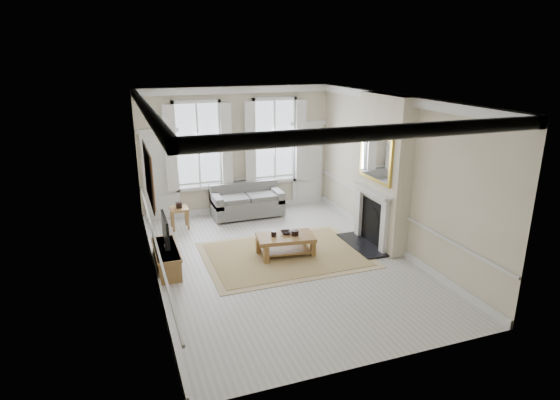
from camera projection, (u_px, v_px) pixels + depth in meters
name	position (u px, v px, depth m)	size (l,w,h in m)	color
floor	(283.00, 262.00, 9.87)	(7.20, 7.20, 0.00)	#B7B5AD
ceiling	(283.00, 98.00, 8.84)	(7.20, 7.20, 0.00)	white
back_wall	(237.00, 151.00, 12.58)	(5.20, 5.20, 0.00)	beige
left_wall	(149.00, 198.00, 8.52)	(7.20, 7.20, 0.00)	beige
right_wall	(395.00, 174.00, 10.19)	(7.20, 7.20, 0.00)	beige
window_left	(198.00, 146.00, 12.14)	(1.26, 0.20, 2.20)	#B2BCC6
window_right	(274.00, 141.00, 12.82)	(1.26, 0.20, 2.20)	#B2BCC6
door_left	(161.00, 177.00, 12.05)	(0.90, 0.08, 2.30)	silver
door_right	(307.00, 165.00, 13.37)	(0.90, 0.08, 2.30)	silver
painting	(148.00, 175.00, 8.69)	(0.05, 1.66, 1.06)	#AD651D
chimney_breast	(383.00, 172.00, 10.32)	(0.35, 1.70, 3.38)	beige
hearth	(362.00, 245.00, 10.69)	(0.55, 1.50, 0.05)	black
fireplace	(371.00, 215.00, 10.54)	(0.21, 1.45, 1.33)	silver
mirror	(375.00, 157.00, 10.14)	(0.06, 1.26, 1.06)	gold
sofa	(247.00, 203.00, 12.58)	(1.86, 0.91, 0.86)	slate
side_table	(179.00, 212.00, 11.64)	(0.44, 0.44, 0.54)	olive
rug	(285.00, 255.00, 10.20)	(3.50, 2.60, 0.02)	tan
coffee_table	(285.00, 239.00, 10.09)	(1.31, 0.87, 0.46)	olive
ceramic_pot_a	(274.00, 234.00, 10.02)	(0.12, 0.12, 0.12)	black
ceramic_pot_b	(295.00, 233.00, 10.07)	(0.16, 0.16, 0.11)	black
bowl	(286.00, 232.00, 10.17)	(0.24, 0.24, 0.06)	black
tv_stand	(167.00, 259.00, 9.46)	(0.43, 1.33, 0.48)	olive
tv	(165.00, 230.00, 9.28)	(0.08, 0.90, 0.68)	black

